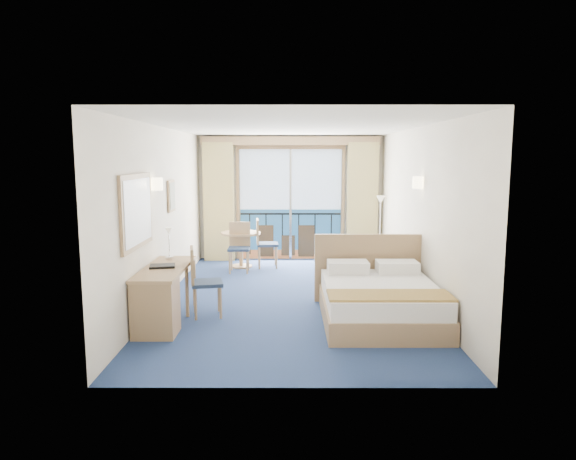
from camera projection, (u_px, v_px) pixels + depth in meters
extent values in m
plane|color=navy|center=(291.00, 298.00, 8.22)|extent=(6.50, 6.50, 0.00)
cube|color=silver|center=(291.00, 198.00, 11.26)|extent=(4.00, 0.02, 2.70)
cube|color=silver|center=(292.00, 252.00, 4.80)|extent=(4.00, 0.02, 2.70)
cube|color=silver|center=(163.00, 214.00, 8.04)|extent=(0.02, 6.50, 2.70)
cube|color=silver|center=(419.00, 214.00, 8.03)|extent=(0.02, 6.50, 2.70)
cube|color=silver|center=(291.00, 126.00, 7.84)|extent=(4.00, 6.50, 0.02)
cube|color=navy|center=(290.00, 234.00, 11.33)|extent=(2.20, 0.02, 1.08)
cube|color=#BAD3F5|center=(291.00, 179.00, 11.16)|extent=(2.20, 0.02, 1.32)
cube|color=#98572F|center=(290.00, 254.00, 11.39)|extent=(2.20, 0.02, 0.20)
cube|color=black|center=(291.00, 214.00, 11.26)|extent=(2.20, 0.02, 0.04)
cube|color=#A57959|center=(291.00, 147.00, 11.06)|extent=(2.36, 0.03, 0.12)
cube|color=#A57959|center=(238.00, 205.00, 11.24)|extent=(0.06, 0.03, 2.40)
cube|color=#A57959|center=(343.00, 205.00, 11.23)|extent=(0.06, 0.03, 2.40)
cube|color=silver|center=(291.00, 205.00, 11.23)|extent=(0.05, 0.02, 2.40)
cube|color=#342617|center=(306.00, 241.00, 11.34)|extent=(0.35, 0.02, 0.70)
cube|color=#342617|center=(266.00, 241.00, 11.34)|extent=(0.35, 0.02, 0.70)
cube|color=#342617|center=(288.00, 245.00, 11.36)|extent=(0.30, 0.02, 0.45)
cube|color=black|center=(250.00, 234.00, 11.33)|extent=(0.02, 0.01, 0.90)
cube|color=black|center=(266.00, 234.00, 11.33)|extent=(0.02, 0.01, 0.90)
cube|color=black|center=(282.00, 234.00, 11.33)|extent=(0.03, 0.01, 0.90)
cube|color=black|center=(299.00, 234.00, 11.33)|extent=(0.03, 0.01, 0.90)
cube|color=black|center=(315.00, 234.00, 11.33)|extent=(0.02, 0.01, 0.90)
cube|color=black|center=(331.00, 234.00, 11.33)|extent=(0.02, 0.01, 0.90)
cube|color=#D3C275|center=(219.00, 202.00, 11.09)|extent=(0.65, 0.22, 2.55)
cube|color=#D3C275|center=(362.00, 202.00, 11.08)|extent=(0.65, 0.22, 2.55)
cube|color=#A57959|center=(291.00, 141.00, 10.93)|extent=(3.80, 0.25, 0.18)
cube|color=#A57959|center=(137.00, 211.00, 6.52)|extent=(0.04, 1.25, 0.95)
cube|color=silver|center=(138.00, 211.00, 6.52)|extent=(0.01, 1.12, 0.82)
cube|color=#A57959|center=(171.00, 196.00, 8.45)|extent=(0.03, 0.42, 0.52)
cube|color=gray|center=(172.00, 196.00, 8.45)|extent=(0.01, 0.34, 0.44)
cylinder|color=#FFE9B2|center=(157.00, 184.00, 7.37)|extent=(0.18, 0.18, 0.18)
cylinder|color=#FFE9B2|center=(418.00, 183.00, 7.81)|extent=(0.18, 0.18, 0.18)
cube|color=#A57959|center=(380.00, 312.00, 6.99)|extent=(1.54, 1.93, 0.29)
cube|color=white|center=(380.00, 293.00, 6.95)|extent=(1.49, 1.87, 0.24)
cube|color=#B88C47|center=(390.00, 295.00, 6.31)|extent=(1.52, 0.53, 0.03)
cube|color=white|center=(348.00, 267.00, 7.61)|extent=(0.60, 0.39, 0.17)
cube|color=white|center=(397.00, 267.00, 7.61)|extent=(0.60, 0.39, 0.17)
cube|color=#A57959|center=(369.00, 268.00, 7.94)|extent=(1.69, 0.06, 1.06)
cube|color=#997251|center=(398.00, 277.00, 8.46)|extent=(0.43, 0.41, 0.56)
cube|color=silver|center=(398.00, 257.00, 8.44)|extent=(0.21, 0.18, 0.08)
imported|color=#444953|center=(354.00, 254.00, 10.29)|extent=(0.79, 0.81, 0.63)
cylinder|color=silver|center=(379.00, 263.00, 10.87)|extent=(0.20, 0.20, 0.03)
cylinder|color=silver|center=(380.00, 232.00, 10.78)|extent=(0.02, 0.02, 1.36)
cone|color=white|center=(381.00, 200.00, 10.68)|extent=(0.18, 0.18, 0.16)
cube|color=#A57959|center=(165.00, 269.00, 6.94)|extent=(0.56, 1.62, 0.04)
cube|color=#997251|center=(156.00, 307.00, 6.45)|extent=(0.53, 0.48, 0.72)
cylinder|color=#A57959|center=(152.00, 292.00, 7.20)|extent=(0.05, 0.05, 0.72)
cylinder|color=#A57959|center=(187.00, 292.00, 7.20)|extent=(0.05, 0.05, 0.72)
cylinder|color=#A57959|center=(162.00, 282.00, 7.75)|extent=(0.05, 0.05, 0.72)
cylinder|color=#A57959|center=(194.00, 282.00, 7.75)|extent=(0.05, 0.05, 0.72)
cube|color=#1E2D47|center=(207.00, 283.00, 7.22)|extent=(0.50, 0.50, 0.05)
cube|color=#A57959|center=(192.00, 265.00, 7.15)|extent=(0.13, 0.42, 0.50)
cylinder|color=#A57959|center=(221.00, 303.00, 7.13)|extent=(0.04, 0.04, 0.45)
cylinder|color=#A57959|center=(219.00, 296.00, 7.46)|extent=(0.04, 0.04, 0.45)
cylinder|color=#A57959|center=(196.00, 304.00, 7.06)|extent=(0.04, 0.04, 0.45)
cylinder|color=#A57959|center=(195.00, 298.00, 7.39)|extent=(0.04, 0.04, 0.45)
cube|color=black|center=(162.00, 266.00, 6.93)|extent=(0.38, 0.31, 0.03)
cylinder|color=silver|center=(169.00, 257.00, 7.47)|extent=(0.12, 0.12, 0.02)
cylinder|color=silver|center=(169.00, 245.00, 7.45)|extent=(0.02, 0.02, 0.40)
cone|color=white|center=(169.00, 231.00, 7.42)|extent=(0.11, 0.11, 0.10)
cylinder|color=#A57959|center=(241.00, 233.00, 10.44)|extent=(0.80, 0.80, 0.04)
cylinder|color=#A57959|center=(241.00, 250.00, 10.49)|extent=(0.08, 0.08, 0.70)
cylinder|color=#A57959|center=(241.00, 266.00, 10.54)|extent=(0.44, 0.44, 0.03)
cube|color=#1E2D47|center=(268.00, 244.00, 10.45)|extent=(0.46, 0.46, 0.05)
cube|color=#A57959|center=(258.00, 232.00, 10.40)|extent=(0.08, 0.43, 0.51)
cylinder|color=#A57959|center=(276.00, 258.00, 10.33)|extent=(0.04, 0.04, 0.45)
cylinder|color=#A57959|center=(276.00, 254.00, 10.67)|extent=(0.04, 0.04, 0.45)
cylinder|color=#A57959|center=(259.00, 258.00, 10.30)|extent=(0.04, 0.04, 0.45)
cylinder|color=#A57959|center=(259.00, 255.00, 10.64)|extent=(0.04, 0.04, 0.45)
cube|color=#1E2D47|center=(239.00, 249.00, 10.00)|extent=(0.42, 0.42, 0.05)
cube|color=#A57959|center=(240.00, 234.00, 10.15)|extent=(0.42, 0.04, 0.49)
cylinder|color=#A57959|center=(230.00, 263.00, 9.86)|extent=(0.04, 0.04, 0.44)
cylinder|color=#A57959|center=(247.00, 263.00, 9.86)|extent=(0.04, 0.04, 0.44)
cylinder|color=#A57959|center=(232.00, 259.00, 10.19)|extent=(0.04, 0.04, 0.44)
cylinder|color=#A57959|center=(248.00, 259.00, 10.20)|extent=(0.04, 0.04, 0.44)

